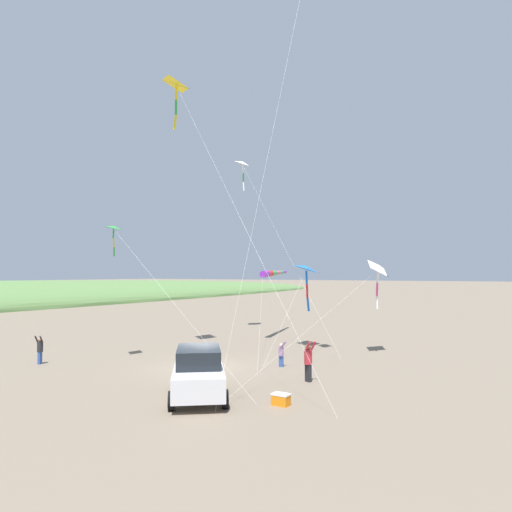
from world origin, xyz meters
TOP-DOWN VIEW (x-y plane):
  - ground_plane at (0.00, 0.00)m, footprint 600.00×600.00m
  - parked_car at (3.57, -4.66)m, footprint 4.15×4.50m
  - cooler_box at (6.73, -3.90)m, footprint 0.62×0.42m
  - person_adult_flyer at (5.96, -0.06)m, footprint 0.63×0.56m
  - person_child_green_jacket at (3.37, 2.16)m, footprint 0.42×0.34m
  - person_child_grey_jacket at (-7.62, -3.90)m, footprint 0.48×0.53m
  - kite_windsock_green_low_center at (-2.76, 11.77)m, footprint 7.36×16.12m
  - kite_delta_black_fish_shape at (-5.02, -1.35)m, footprint 11.54×3.56m
  - kite_delta_striped_overhead at (1.83, 8.31)m, footprint 2.27×8.73m
  - kite_delta_checkered_midright at (-6.56, 13.48)m, footprint 12.85×9.36m
  - kite_delta_long_streamer_right at (-4.39, 2.88)m, footprint 14.45×8.31m
  - kite_delta_small_distant at (6.43, 8.56)m, footprint 2.19×14.24m

SIDE VIEW (x-z plane):
  - ground_plane at x=0.00m, z-range 0.00..0.00m
  - cooler_box at x=6.73m, z-range 0.00..0.42m
  - person_child_green_jacket at x=3.37m, z-range 0.06..1.35m
  - person_child_grey_jacket at x=-7.62m, z-range 0.07..1.57m
  - parked_car at x=3.57m, z-range 0.03..1.88m
  - person_adult_flyer at x=5.96m, z-range 0.08..1.86m
  - kite_windsock_green_low_center at x=-2.76m, z-range 2.25..7.21m
  - kite_delta_striped_overhead at x=1.83m, z-range 2.28..7.67m
  - kite_delta_small_distant at x=6.43m, z-range 2.22..7.75m
  - kite_delta_black_fish_shape at x=-5.02m, z-range 3.45..10.82m
  - kite_delta_checkered_midright at x=-6.56m, z-range 6.72..20.96m
  - kite_delta_long_streamer_right at x=-4.39m, z-range 7.97..24.85m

